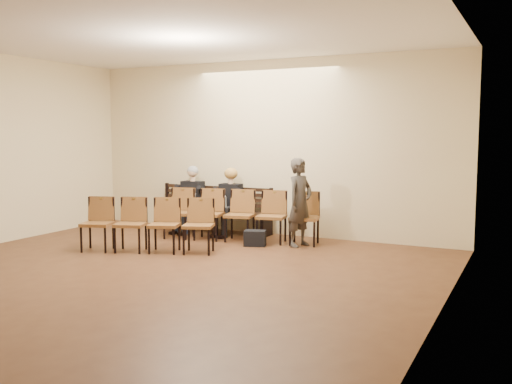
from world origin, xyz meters
TOP-DOWN VIEW (x-y plane):
  - ground at (0.00, 0.00)m, footprint 10.00×10.00m
  - room_walls at (0.00, 0.79)m, footprint 8.02×10.01m
  - bench at (-1.09, 4.65)m, footprint 2.60×0.90m
  - seated_man at (-1.54, 4.53)m, footprint 0.56×0.77m
  - seated_woman at (-0.63, 4.53)m, footprint 0.54×0.75m
  - laptop at (-1.54, 4.33)m, footprint 0.36×0.30m
  - water_bottle at (-0.56, 4.25)m, footprint 0.09×0.09m
  - bag at (0.38, 3.72)m, footprint 0.45×0.37m
  - passerby at (1.11, 4.05)m, footprint 0.61×0.77m
  - chair_row_front at (-0.09, 4.00)m, footprint 3.05×1.08m
  - chair_row_back at (-1.06, 2.42)m, footprint 2.33×1.26m

SIDE VIEW (x-z plane):
  - ground at x=0.00m, z-range 0.00..0.00m
  - bag at x=0.38m, z-range 0.00..0.28m
  - bench at x=-1.09m, z-range 0.00..0.45m
  - chair_row_back at x=-1.06m, z-range 0.00..0.94m
  - chair_row_front at x=-0.09m, z-range 0.00..0.98m
  - laptop at x=-1.54m, z-range 0.45..0.68m
  - water_bottle at x=-0.56m, z-range 0.45..0.69m
  - seated_woman at x=-0.63m, z-range 0.00..1.26m
  - seated_man at x=-1.54m, z-range 0.00..1.34m
  - passerby at x=1.11m, z-range 0.00..1.84m
  - room_walls at x=0.00m, z-range 0.78..4.29m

